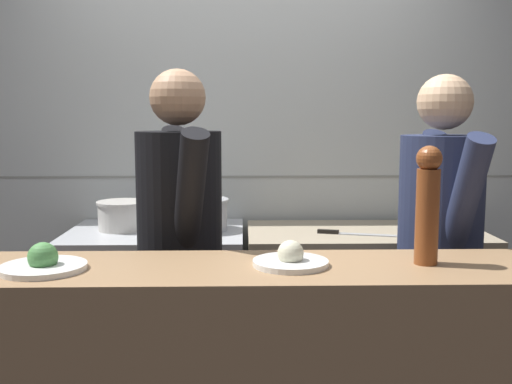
% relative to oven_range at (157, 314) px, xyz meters
% --- Properties ---
extents(wall_back_tiled, '(8.00, 0.06, 2.60)m').
position_rel_oven_range_xyz_m(wall_back_tiled, '(0.47, 0.40, 0.85)').
color(wall_back_tiled, silver).
rests_on(wall_back_tiled, ground_plane).
extents(oven_range, '(0.91, 0.71, 0.90)m').
position_rel_oven_range_xyz_m(oven_range, '(0.00, 0.00, 0.00)').
color(oven_range, '#232326').
rests_on(oven_range, ground_plane).
extents(prep_counter, '(1.24, 0.65, 0.90)m').
position_rel_oven_range_xyz_m(prep_counter, '(1.11, -0.00, -0.01)').
color(prep_counter, gray).
rests_on(prep_counter, ground_plane).
extents(stock_pot, '(0.27, 0.27, 0.15)m').
position_rel_oven_range_xyz_m(stock_pot, '(-0.17, 0.03, 0.53)').
color(stock_pot, beige).
rests_on(stock_pot, oven_range).
extents(sauce_pot, '(0.32, 0.32, 0.17)m').
position_rel_oven_range_xyz_m(sauce_pot, '(0.23, 0.01, 0.54)').
color(sauce_pot, '#B7BABF').
rests_on(sauce_pot, oven_range).
extents(chefs_knife, '(0.40, 0.13, 0.02)m').
position_rel_oven_range_xyz_m(chefs_knife, '(1.00, -0.10, 0.45)').
color(chefs_knife, '#B7BABF').
rests_on(chefs_knife, prep_counter).
extents(plated_dish_main, '(0.26, 0.26, 0.09)m').
position_rel_oven_range_xyz_m(plated_dish_main, '(-0.15, -1.29, 0.60)').
color(plated_dish_main, white).
rests_on(plated_dish_main, pass_counter).
extents(plated_dish_appetiser, '(0.24, 0.24, 0.08)m').
position_rel_oven_range_xyz_m(plated_dish_appetiser, '(0.61, -1.25, 0.60)').
color(plated_dish_appetiser, white).
rests_on(plated_dish_appetiser, pass_counter).
extents(pepper_mill, '(0.08, 0.08, 0.38)m').
position_rel_oven_range_xyz_m(pepper_mill, '(1.04, -1.24, 0.77)').
color(pepper_mill, brown).
rests_on(pepper_mill, pass_counter).
extents(chef_head_cook, '(0.43, 0.73, 1.68)m').
position_rel_oven_range_xyz_m(chef_head_cook, '(0.20, -0.71, 0.48)').
color(chef_head_cook, black).
rests_on(chef_head_cook, ground_plane).
extents(chef_sous, '(0.37, 0.73, 1.67)m').
position_rel_oven_range_xyz_m(chef_sous, '(1.26, -0.71, 0.47)').
color(chef_sous, black).
rests_on(chef_sous, ground_plane).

